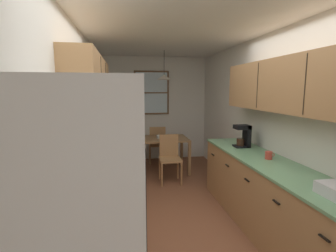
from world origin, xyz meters
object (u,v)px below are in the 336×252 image
at_px(refrigerator, 83,240).
at_px(stove_range, 96,239).
at_px(microwave_over_range, 75,105).
at_px(dining_chair_far, 157,143).
at_px(dining_chair_near, 170,156).
at_px(table_serving_bowl, 161,137).
at_px(storage_canister, 99,163).
at_px(trash_bin, 128,168).
at_px(dining_table, 164,143).
at_px(coffee_maker, 244,136).
at_px(mug_by_coffeemaker, 269,155).

height_order(refrigerator, stove_range, refrigerator).
bearing_deg(microwave_over_range, refrigerator, -79.09).
bearing_deg(dining_chair_far, dining_chair_near, -85.80).
bearing_deg(dining_chair_near, table_serving_bowl, 97.81).
bearing_deg(storage_canister, trash_bin, 81.67).
relative_size(refrigerator, dining_chair_near, 2.04).
height_order(dining_table, storage_canister, storage_canister).
distance_m(microwave_over_range, table_serving_bowl, 3.40).
xyz_separation_m(refrigerator, trash_bin, (0.27, 3.28, -0.63)).
height_order(microwave_over_range, dining_chair_far, microwave_over_range).
distance_m(microwave_over_range, dining_table, 3.46).
bearing_deg(dining_chair_far, storage_canister, -107.76).
distance_m(storage_canister, coffee_maker, 2.21).
height_order(refrigerator, coffee_maker, refrigerator).
xyz_separation_m(refrigerator, coffee_maker, (2.01, 2.09, 0.16)).
bearing_deg(coffee_maker, microwave_over_range, -147.53).
bearing_deg(trash_bin, dining_chair_near, -5.09).
xyz_separation_m(dining_chair_near, table_serving_bowl, (-0.08, 0.60, 0.26)).
distance_m(dining_chair_near, table_serving_bowl, 0.66).
xyz_separation_m(stove_range, trash_bin, (0.29, 2.56, -0.19)).
height_order(dining_table, dining_chair_far, dining_chair_far).
xyz_separation_m(dining_table, mug_by_coffeemaker, (0.96, -2.39, 0.33)).
bearing_deg(coffee_maker, refrigerator, -133.87).
bearing_deg(mug_by_coffeemaker, stove_range, -161.35).
bearing_deg(refrigerator, trash_bin, 85.32).
xyz_separation_m(dining_table, storage_canister, (-1.09, -2.57, 0.38)).
bearing_deg(microwave_over_range, dining_table, 68.77).
height_order(refrigerator, table_serving_bowl, refrigerator).
distance_m(refrigerator, dining_chair_near, 3.41).
height_order(storage_canister, mug_by_coffeemaker, storage_canister).
height_order(refrigerator, storage_canister, refrigerator).
distance_m(refrigerator, storage_canister, 1.24).
height_order(microwave_over_range, dining_table, microwave_over_range).
relative_size(stove_range, dining_chair_near, 1.22).
height_order(mug_by_coffeemaker, table_serving_bowl, mug_by_coffeemaker).
bearing_deg(trash_bin, storage_canister, -98.33).
relative_size(refrigerator, coffee_maker, 5.46).
xyz_separation_m(storage_canister, mug_by_coffeemaker, (2.05, 0.18, -0.05)).
xyz_separation_m(dining_chair_near, mug_by_coffeemaker, (0.94, -1.80, 0.45)).
xyz_separation_m(storage_canister, table_serving_bowl, (1.02, 2.58, -0.24)).
height_order(dining_chair_near, trash_bin, dining_chair_near).
relative_size(microwave_over_range, dining_chair_far, 0.67).
relative_size(storage_canister, mug_by_coffeemaker, 1.60).
bearing_deg(stove_range, dining_chair_far, 74.66).
bearing_deg(dining_chair_far, table_serving_bowl, -89.49).
height_order(refrigerator, microwave_over_range, refrigerator).
relative_size(coffee_maker, mug_by_coffeemaker, 2.69).
bearing_deg(table_serving_bowl, storage_canister, -111.60).
relative_size(coffee_maker, table_serving_bowl, 1.72).
height_order(dining_table, trash_bin, dining_table).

